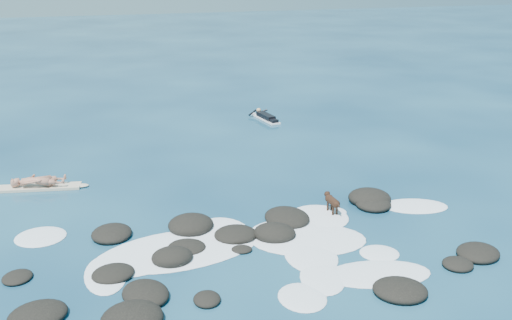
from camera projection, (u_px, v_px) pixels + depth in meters
name	position (u px, v px, depth m)	size (l,w,h in m)	color
ground	(254.00, 232.00, 17.64)	(160.00, 160.00, 0.00)	#0A2642
reef_rocks	(249.00, 246.00, 16.52)	(13.73, 7.21, 0.58)	black
breaking_foam	(264.00, 244.00, 16.86)	(14.32, 7.10, 0.12)	white
standing_surfer_rig	(36.00, 168.00, 20.75)	(3.59, 1.17, 2.05)	beige
paddling_surfer_rig	(265.00, 117.00, 30.17)	(1.16, 2.63, 0.45)	white
dog	(332.00, 201.00, 18.80)	(0.30, 1.08, 0.69)	black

